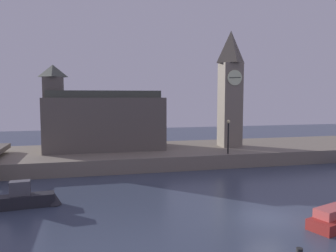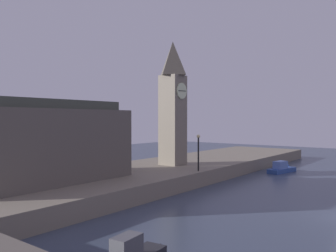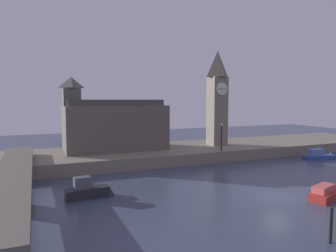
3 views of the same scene
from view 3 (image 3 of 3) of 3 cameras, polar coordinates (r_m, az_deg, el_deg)
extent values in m
plane|color=#384256|center=(29.43, 19.16, -11.92)|extent=(120.00, 120.00, 0.00)
cube|color=slate|center=(45.68, 2.08, -4.73)|extent=(70.00, 12.00, 1.50)
cube|color=slate|center=(47.61, 8.85, 2.65)|extent=(2.37, 2.37, 10.13)
cylinder|color=beige|center=(46.54, 9.72, 6.62)|extent=(1.80, 0.12, 1.80)
cube|color=black|center=(46.48, 9.76, 6.62)|extent=(1.44, 0.04, 0.11)
pyramid|color=#554E43|center=(47.85, 8.97, 11.05)|extent=(2.60, 2.60, 3.87)
cube|color=#5B544C|center=(43.63, -9.51, -0.27)|extent=(13.42, 6.48, 6.01)
cube|color=#5B544C|center=(42.60, -16.93, 1.02)|extent=(2.14, 2.14, 8.32)
pyramid|color=#474C42|center=(42.56, -17.10, 7.54)|extent=(2.36, 2.36, 1.38)
cube|color=#42473D|center=(43.46, -9.57, 4.20)|extent=(12.75, 3.89, 0.80)
cube|color=#5B544C|center=(28.99, -26.18, -7.99)|extent=(2.85, 29.09, 0.50)
cylinder|color=#5B544C|center=(19.29, -27.86, -18.32)|extent=(2.56, 2.56, 1.92)
cylinder|color=#5B544C|center=(27.34, -26.32, -11.37)|extent=(2.56, 2.56, 1.92)
cylinder|color=black|center=(42.47, 9.63, -2.25)|extent=(0.16, 0.16, 3.30)
sphere|color=#F2E099|center=(42.28, 9.66, 0.22)|extent=(0.36, 0.36, 0.36)
cylinder|color=#252525|center=(21.39, 27.29, -15.62)|extent=(0.24, 0.24, 2.15)
cube|color=maroon|center=(30.56, 26.96, -10.95)|extent=(4.87, 2.91, 0.63)
cube|color=#CC5651|center=(30.00, 26.31, -10.06)|extent=(2.63, 1.77, 0.53)
cube|color=#2D4C93|center=(49.17, 25.65, -5.09)|extent=(4.76, 2.26, 0.54)
cube|color=#5B7AC1|center=(48.65, 25.25, -4.30)|extent=(2.07, 1.35, 0.93)
cone|color=#2D4C93|center=(50.89, 27.36, -4.80)|extent=(1.52, 1.52, 1.14)
cube|color=#232328|center=(28.15, -14.32, -11.65)|extent=(3.71, 1.51, 0.88)
cube|color=#515156|center=(27.84, -15.25, -9.86)|extent=(1.42, 0.92, 0.99)
cone|color=#232328|center=(28.44, -10.66, -11.31)|extent=(1.11, 1.11, 0.90)
camera|label=1|loc=(8.46, 51.68, -1.25)|focal=35.99mm
camera|label=2|loc=(18.03, -45.56, -1.85)|focal=37.57mm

